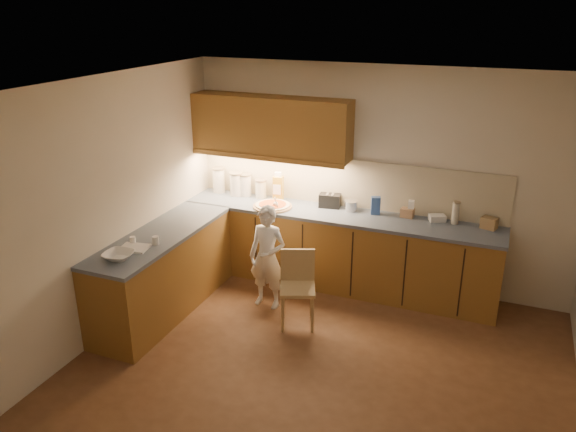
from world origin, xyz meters
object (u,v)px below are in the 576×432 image
object	(u,v)px
wooden_chair	(298,282)
oil_jug	(278,188)
child	(267,257)
toaster	(330,201)
pizza_on_board	(273,206)

from	to	relation	value
wooden_chair	oil_jug	bearing A→B (deg)	100.26
child	toaster	xyz separation A→B (m)	(0.41, 0.94, 0.41)
oil_jug	toaster	distance (m)	0.67
child	oil_jug	world-z (taller)	oil_jug
child	toaster	distance (m)	1.10
pizza_on_board	toaster	size ratio (longest dim) A/B	1.74
pizza_on_board	wooden_chair	world-z (taller)	pizza_on_board
wooden_chair	pizza_on_board	bearing A→B (deg)	105.66
child	toaster	size ratio (longest dim) A/B	4.37
child	oil_jug	distance (m)	1.08
oil_jug	wooden_chair	bearing A→B (deg)	-58.40
pizza_on_board	toaster	distance (m)	0.69
wooden_chair	toaster	world-z (taller)	toaster
pizza_on_board	oil_jug	bearing A→B (deg)	97.60
child	wooden_chair	bearing A→B (deg)	-22.59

